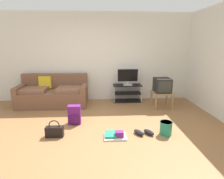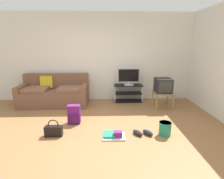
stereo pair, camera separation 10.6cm
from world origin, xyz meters
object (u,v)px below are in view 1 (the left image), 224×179
(side_table, at_px, (162,94))
(floor_tray, at_px, (115,135))
(backpack, at_px, (74,115))
(sneakers_pair, at_px, (144,132))
(flat_tv, at_px, (128,77))
(handbag, at_px, (55,131))
(cleaning_bucket, at_px, (166,128))
(couch, at_px, (53,94))
(crt_tv, at_px, (162,85))
(tv_stand, at_px, (127,93))

(side_table, xyz_separation_m, floor_tray, (-1.46, -1.67, -0.34))
(backpack, height_order, sneakers_pair, backpack)
(flat_tv, relative_size, handbag, 1.97)
(flat_tv, bearing_deg, side_table, -34.15)
(side_table, height_order, floor_tray, side_table)
(flat_tv, relative_size, floor_tray, 1.56)
(backpack, xyz_separation_m, cleaning_bucket, (1.89, -0.63, -0.07))
(couch, bearing_deg, crt_tv, -7.27)
(crt_tv, xyz_separation_m, cleaning_bucket, (-0.43, -1.63, -0.50))
(flat_tv, height_order, floor_tray, flat_tv)
(flat_tv, distance_m, crt_tv, 1.08)
(handbag, height_order, cleaning_bucket, handbag)
(tv_stand, height_order, side_table, tv_stand)
(crt_tv, distance_m, backpack, 2.56)
(tv_stand, distance_m, sneakers_pair, 2.23)
(cleaning_bucket, height_order, floor_tray, cleaning_bucket)
(flat_tv, relative_size, cleaning_bucket, 2.50)
(sneakers_pair, bearing_deg, cleaning_bucket, -2.92)
(couch, height_order, crt_tv, couch)
(tv_stand, relative_size, crt_tv, 1.96)
(handbag, height_order, sneakers_pair, handbag)
(couch, height_order, sneakers_pair, couch)
(cleaning_bucket, distance_m, floor_tray, 1.03)
(tv_stand, distance_m, side_table, 1.10)
(side_table, relative_size, floor_tray, 1.19)
(floor_tray, bearing_deg, tv_stand, 76.37)
(couch, distance_m, handbag, 2.06)
(cleaning_bucket, xyz_separation_m, sneakers_pair, (-0.43, 0.02, -0.10))
(tv_stand, relative_size, floor_tray, 2.02)
(couch, xyz_separation_m, flat_tv, (2.23, 0.19, 0.45))
(tv_stand, relative_size, side_table, 1.70)
(flat_tv, bearing_deg, crt_tv, -33.43)
(tv_stand, bearing_deg, sneakers_pair, -89.20)
(handbag, relative_size, sneakers_pair, 0.78)
(backpack, height_order, cleaning_bucket, backpack)
(side_table, bearing_deg, tv_stand, 144.88)
(couch, bearing_deg, side_table, -7.56)
(crt_tv, relative_size, floor_tray, 1.03)
(side_table, bearing_deg, sneakers_pair, -118.57)
(flat_tv, bearing_deg, handbag, -128.44)
(floor_tray, bearing_deg, side_table, 48.98)
(side_table, xyz_separation_m, cleaning_bucket, (-0.43, -1.61, -0.23))
(crt_tv, bearing_deg, floor_tray, -130.75)
(cleaning_bucket, bearing_deg, crt_tv, 75.17)
(crt_tv, bearing_deg, handbag, -148.85)
(crt_tv, height_order, cleaning_bucket, crt_tv)
(couch, distance_m, crt_tv, 3.16)
(sneakers_pair, bearing_deg, flat_tv, 90.81)
(floor_tray, bearing_deg, crt_tv, 49.25)
(crt_tv, distance_m, cleaning_bucket, 1.76)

